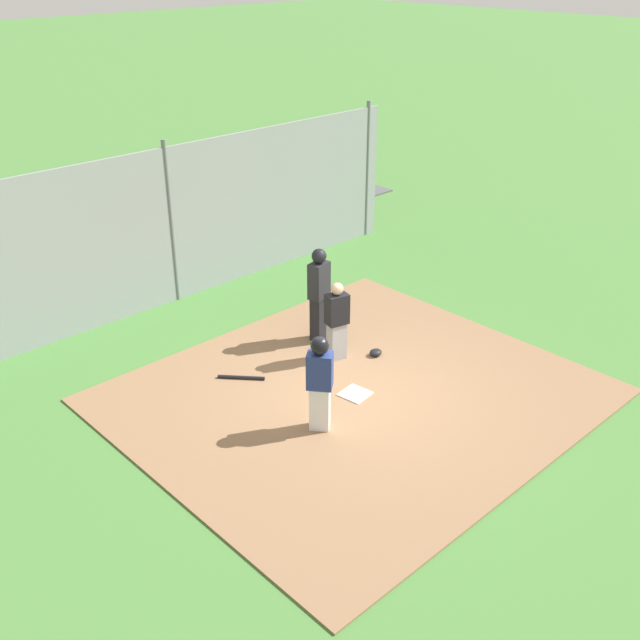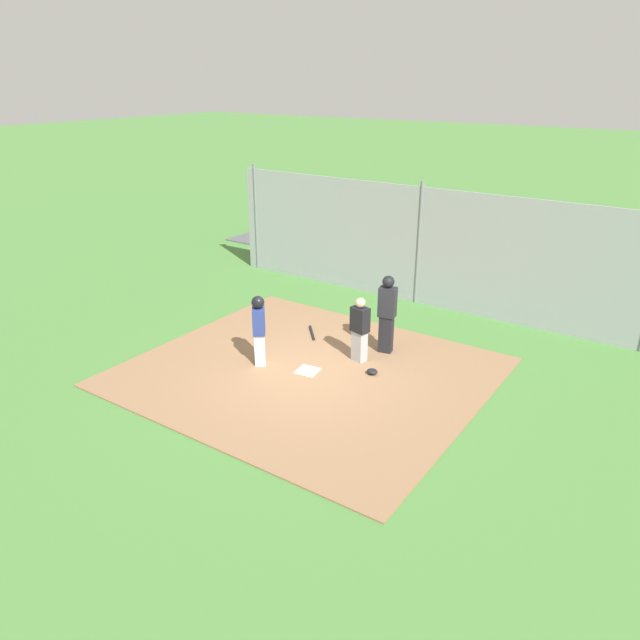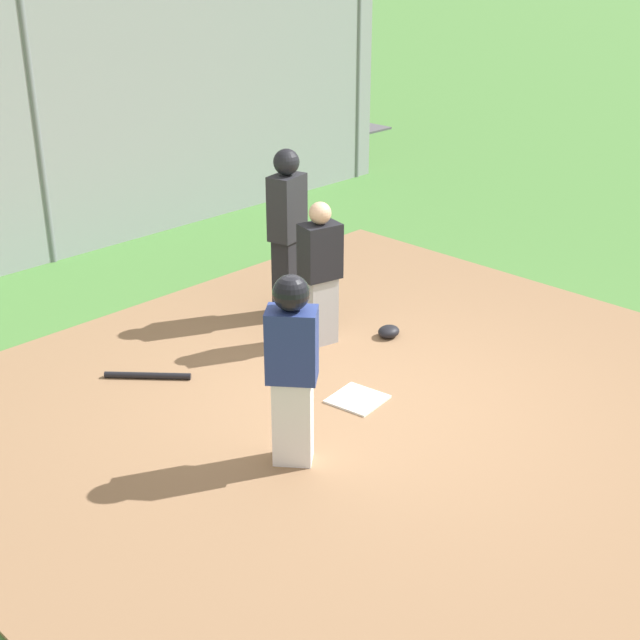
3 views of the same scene
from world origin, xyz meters
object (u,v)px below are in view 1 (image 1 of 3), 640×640
object	(u,v)px
home_plate	(355,394)
baseball_bat	(241,377)
catcher	(337,321)
parked_car_red	(264,174)
umpire	(319,293)
runner	(320,378)
catcher_mask	(376,352)

from	to	relation	value
home_plate	baseball_bat	size ratio (longest dim) A/B	0.54
catcher	parked_car_red	size ratio (longest dim) A/B	0.34
catcher	umpire	size ratio (longest dim) A/B	0.81
home_plate	catcher	world-z (taller)	catcher
umpire	baseball_bat	distance (m)	2.17
baseball_bat	parked_car_red	distance (m)	10.58
runner	catcher_mask	bearing A→B (deg)	-16.01
umpire	baseball_bat	size ratio (longest dim) A/B	2.24
catcher	baseball_bat	world-z (taller)	catcher
home_plate	catcher_mask	xyz separation A→B (m)	(-1.21, -0.66, 0.05)
umpire	catcher_mask	distance (m)	1.50
umpire	catcher_mask	world-z (taller)	umpire
home_plate	runner	bearing A→B (deg)	14.83
catcher	runner	size ratio (longest dim) A/B	0.93
home_plate	catcher_mask	world-z (taller)	catcher_mask
umpire	parked_car_red	bearing A→B (deg)	134.91
runner	baseball_bat	bearing A→B (deg)	51.32
home_plate	catcher_mask	size ratio (longest dim) A/B	1.83
home_plate	baseball_bat	world-z (taller)	baseball_bat
catcher	parked_car_red	xyz separation A→B (m)	(-5.34, -8.48, -0.17)
runner	catcher	bearing A→B (deg)	0.27
umpire	baseball_bat	bearing A→B (deg)	-97.90
parked_car_red	runner	bearing A→B (deg)	-122.63
catcher	baseball_bat	distance (m)	1.93
umpire	runner	distance (m)	2.87
umpire	parked_car_red	distance (m)	9.27
catcher	runner	world-z (taller)	runner
home_plate	umpire	distance (m)	2.23
home_plate	baseball_bat	distance (m)	1.99
home_plate	catcher	size ratio (longest dim) A/B	0.30
home_plate	runner	size ratio (longest dim) A/B	0.28
home_plate	runner	xyz separation A→B (m)	(1.07, 0.28, 0.87)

